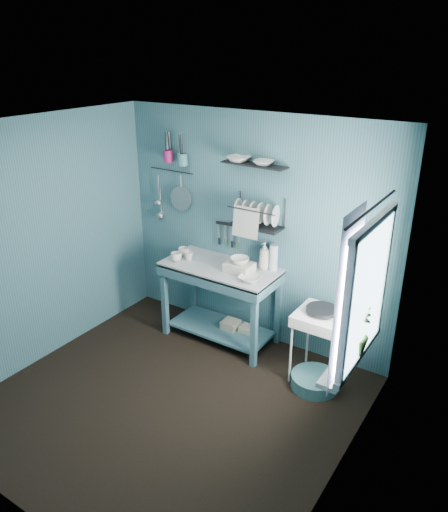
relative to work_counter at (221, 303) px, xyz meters
The scene contains 36 objects.
floor 1.30m from the work_counter, 79.44° to the right, with size 3.20×3.20×0.00m, color black.
ceiling 2.39m from the work_counter, 79.44° to the right, with size 3.20×3.20×0.00m, color silver.
wall_back 0.88m from the work_counter, 53.09° to the left, with size 3.20×3.20×0.00m, color #345F6A.
wall_front 2.83m from the work_counter, 85.26° to the right, with size 3.20×3.20×0.00m, color #345F6A.
wall_left 2.00m from the work_counter, 138.87° to the right, with size 3.00×3.00×0.00m, color #345F6A.
wall_right 2.33m from the work_counter, 33.38° to the right, with size 3.00×3.00×0.00m, color #345F6A.
work_counter is the anchor object (origin of this frame).
mug_left 0.71m from the work_counter, 161.57° to the right, with size 0.12×0.12×0.10m, color silver.
mug_mid 0.63m from the work_counter, behind, with size 0.10×0.10×0.09m, color silver.
mug_right 0.70m from the work_counter, behind, with size 0.12×0.12×0.10m, color silver.
wash_tub 0.56m from the work_counter, ahead, with size 0.28×0.22×0.10m, color beige.
tub_bowl 0.63m from the work_counter, ahead, with size 0.20×0.20×0.06m, color silver.
soap_bottle 0.76m from the work_counter, 25.46° to the left, with size 0.12×0.12×0.30m, color beige.
water_bottle 0.82m from the work_counter, 22.93° to the left, with size 0.09×0.09×0.28m, color silver.
counter_bowl 0.67m from the work_counter, 18.43° to the right, with size 0.22×0.22×0.05m, color silver.
hotplate_stand 1.22m from the work_counter, ahead, with size 0.46×0.46×0.74m, color white.
frying_pan 1.27m from the work_counter, ahead, with size 0.30×0.30×0.04m, color black.
knife_strip 0.87m from the work_counter, 102.98° to the left, with size 0.32×0.02×0.03m, color black.
dish_rack 1.13m from the work_counter, 26.98° to the left, with size 0.55×0.24×0.32m, color black.
upper_shelf 1.58m from the work_counter, 36.06° to the left, with size 0.70×0.18×0.01m, color black.
shelf_bowl_left 1.65m from the work_counter, 65.56° to the left, with size 0.23×0.23×0.06m, color silver.
shelf_bowl_right 1.63m from the work_counter, 27.51° to the left, with size 0.20×0.20×0.05m, color silver.
utensil_cup_magenta 1.73m from the work_counter, 165.44° to the left, with size 0.11×0.11×0.13m, color #9C1C5C.
utensil_cup_teal 1.63m from the work_counter, 161.21° to the left, with size 0.11×0.11×0.13m, color #3A7879.
colander 1.27m from the work_counter, 160.68° to the left, with size 0.28×0.28×0.03m, color gray.
ladle_outer 1.53m from the work_counter, 166.07° to the left, with size 0.01×0.01×0.30m, color gray.
ladle_inner 1.41m from the work_counter, 165.80° to the left, with size 0.01×0.01×0.30m, color gray.
hook_rail 1.59m from the work_counter, 162.44° to the left, with size 0.01×0.01×0.60m, color black.
window_glass 2.18m from the work_counter, 22.56° to the right, with size 1.10×1.10×0.00m, color white.
windowsill 1.92m from the work_counter, 23.56° to the right, with size 0.16×0.95×0.04m, color white.
curtain 2.27m from the work_counter, 31.09° to the right, with size 1.35×1.35×0.00m, color silver.
curtain_rod 2.50m from the work_counter, 23.08° to the right, with size 0.02×0.02×1.05m, color black.
potted_plant 1.98m from the work_counter, 23.48° to the right, with size 0.25×0.25×0.44m, color #3E702D.
storage_tin_large 0.36m from the work_counter, 26.57° to the left, with size 0.18×0.18×0.22m, color tan.
storage_tin_small 0.47m from the work_counter, 14.93° to the left, with size 0.15×0.15×0.20m, color tan.
floor_basin 1.34m from the work_counter, 10.98° to the right, with size 0.46×0.46×0.13m, color #3F767C.
Camera 1 is at (2.49, -2.87, 3.09)m, focal length 35.00 mm.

